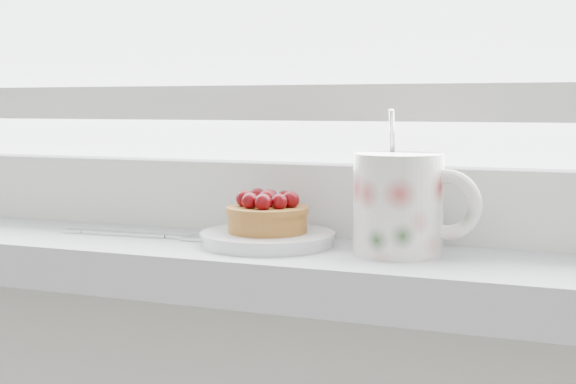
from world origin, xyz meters
The scene contains 4 objects.
saucer centered at (-0.02, 1.89, 0.95)m, with size 0.12×0.12×0.01m, color white.
raspberry_tart centered at (-0.02, 1.89, 0.97)m, with size 0.08×0.08×0.04m.
floral_mug centered at (0.11, 1.89, 0.99)m, with size 0.11×0.08×0.12m.
fork centered at (-0.14, 1.89, 0.94)m, with size 0.19×0.03×0.00m.
Camera 1 is at (0.26, 1.22, 1.07)m, focal length 50.00 mm.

